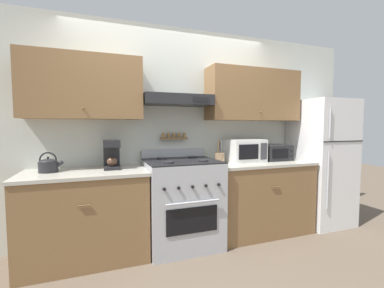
{
  "coord_description": "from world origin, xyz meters",
  "views": [
    {
      "loc": [
        -0.86,
        -2.4,
        1.35
      ],
      "look_at": [
        0.11,
        0.28,
        1.15
      ],
      "focal_mm": 24.0,
      "sensor_mm": 36.0,
      "label": 1
    }
  ],
  "objects_px": {
    "tea_kettle": "(49,165)",
    "utensil_crock": "(220,157)",
    "toaster_oven": "(274,152)",
    "stove_range": "(182,202)",
    "refrigerator": "(321,162)",
    "coffee_maker": "(112,154)",
    "microwave": "(245,150)"
  },
  "relations": [
    {
      "from": "tea_kettle",
      "to": "coffee_maker",
      "type": "bearing_deg",
      "value": 3.21
    },
    {
      "from": "tea_kettle",
      "to": "toaster_oven",
      "type": "bearing_deg",
      "value": -0.04
    },
    {
      "from": "microwave",
      "to": "tea_kettle",
      "type": "bearing_deg",
      "value": -179.54
    },
    {
      "from": "tea_kettle",
      "to": "toaster_oven",
      "type": "height_order",
      "value": "toaster_oven"
    },
    {
      "from": "coffee_maker",
      "to": "utensil_crock",
      "type": "bearing_deg",
      "value": -1.51
    },
    {
      "from": "coffee_maker",
      "to": "tea_kettle",
      "type": "bearing_deg",
      "value": -176.79
    },
    {
      "from": "coffee_maker",
      "to": "microwave",
      "type": "distance_m",
      "value": 1.62
    },
    {
      "from": "coffee_maker",
      "to": "utensil_crock",
      "type": "xyz_separation_m",
      "value": [
        1.26,
        -0.03,
        -0.09
      ]
    },
    {
      "from": "microwave",
      "to": "refrigerator",
      "type": "bearing_deg",
      "value": -5.19
    },
    {
      "from": "refrigerator",
      "to": "microwave",
      "type": "height_order",
      "value": "refrigerator"
    },
    {
      "from": "stove_range",
      "to": "refrigerator",
      "type": "distance_m",
      "value": 2.06
    },
    {
      "from": "microwave",
      "to": "toaster_oven",
      "type": "relative_size",
      "value": 1.21
    },
    {
      "from": "coffee_maker",
      "to": "toaster_oven",
      "type": "xyz_separation_m",
      "value": [
        2.06,
        -0.03,
        -0.05
      ]
    },
    {
      "from": "refrigerator",
      "to": "stove_range",
      "type": "bearing_deg",
      "value": -179.91
    },
    {
      "from": "toaster_oven",
      "to": "microwave",
      "type": "bearing_deg",
      "value": 177.46
    },
    {
      "from": "coffee_maker",
      "to": "microwave",
      "type": "height_order",
      "value": "coffee_maker"
    },
    {
      "from": "refrigerator",
      "to": "microwave",
      "type": "bearing_deg",
      "value": 174.81
    },
    {
      "from": "refrigerator",
      "to": "coffee_maker",
      "type": "bearing_deg",
      "value": 177.52
    },
    {
      "from": "stove_range",
      "to": "tea_kettle",
      "type": "distance_m",
      "value": 1.42
    },
    {
      "from": "tea_kettle",
      "to": "utensil_crock",
      "type": "distance_m",
      "value": 1.85
    },
    {
      "from": "utensil_crock",
      "to": "refrigerator",
      "type": "bearing_deg",
      "value": -3.29
    },
    {
      "from": "tea_kettle",
      "to": "coffee_maker",
      "type": "xyz_separation_m",
      "value": [
        0.59,
        0.03,
        0.08
      ]
    },
    {
      "from": "microwave",
      "to": "toaster_oven",
      "type": "xyz_separation_m",
      "value": [
        0.44,
        -0.02,
        -0.04
      ]
    },
    {
      "from": "stove_range",
      "to": "tea_kettle",
      "type": "height_order",
      "value": "tea_kettle"
    },
    {
      "from": "stove_range",
      "to": "tea_kettle",
      "type": "relative_size",
      "value": 4.68
    },
    {
      "from": "stove_range",
      "to": "microwave",
      "type": "xyz_separation_m",
      "value": [
        0.87,
        0.11,
        0.55
      ]
    },
    {
      "from": "utensil_crock",
      "to": "toaster_oven",
      "type": "distance_m",
      "value": 0.8
    },
    {
      "from": "stove_range",
      "to": "refrigerator",
      "type": "xyz_separation_m",
      "value": [
        2.03,
        0.0,
        0.36
      ]
    },
    {
      "from": "utensil_crock",
      "to": "coffee_maker",
      "type": "bearing_deg",
      "value": 178.49
    },
    {
      "from": "refrigerator",
      "to": "utensil_crock",
      "type": "xyz_separation_m",
      "value": [
        -1.52,
        0.09,
        0.12
      ]
    },
    {
      "from": "coffee_maker",
      "to": "stove_range",
      "type": "bearing_deg",
      "value": -9.44
    },
    {
      "from": "tea_kettle",
      "to": "microwave",
      "type": "xyz_separation_m",
      "value": [
        2.21,
        0.02,
        0.07
      ]
    }
  ]
}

